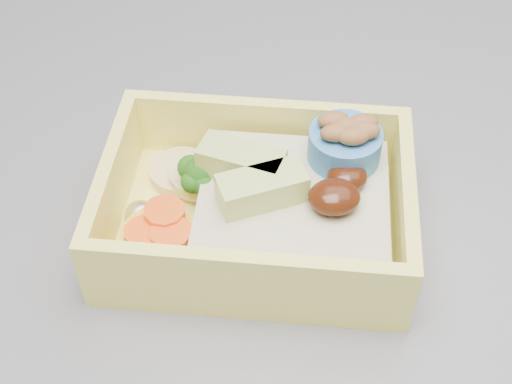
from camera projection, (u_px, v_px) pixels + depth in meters
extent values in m
cube|color=#39393E|center=(264.00, 362.00, 0.45)|extent=(1.24, 0.84, 0.04)
cube|color=#FFF269|center=(256.00, 226.00, 0.49)|extent=(0.23, 0.19, 0.01)
cube|color=#FFF269|center=(265.00, 129.00, 0.52)|extent=(0.20, 0.05, 0.05)
cube|color=#FFF269|center=(245.00, 282.00, 0.42)|extent=(0.20, 0.05, 0.05)
cube|color=#FFF269|center=(404.00, 209.00, 0.46)|extent=(0.04, 0.13, 0.05)
cube|color=#FFF269|center=(112.00, 187.00, 0.48)|extent=(0.04, 0.13, 0.05)
cube|color=tan|center=(293.00, 210.00, 0.48)|extent=(0.15, 0.14, 0.03)
ellipsoid|color=#371408|center=(334.00, 197.00, 0.45)|extent=(0.04, 0.04, 0.02)
ellipsoid|color=#371408|center=(347.00, 177.00, 0.46)|extent=(0.03, 0.03, 0.01)
cube|color=#BBD06D|center=(262.00, 188.00, 0.45)|extent=(0.06, 0.04, 0.02)
cube|color=#BBD06D|center=(241.00, 162.00, 0.47)|extent=(0.06, 0.05, 0.02)
cylinder|color=#6E9751|center=(202.00, 192.00, 0.50)|extent=(0.01, 0.01, 0.02)
sphere|color=#236016|center=(200.00, 172.00, 0.48)|extent=(0.02, 0.02, 0.02)
sphere|color=#236016|center=(215.00, 171.00, 0.49)|extent=(0.02, 0.02, 0.02)
sphere|color=#236016|center=(190.00, 168.00, 0.49)|extent=(0.02, 0.02, 0.02)
sphere|color=#236016|center=(204.00, 184.00, 0.48)|extent=(0.02, 0.02, 0.02)
sphere|color=#236016|center=(192.00, 182.00, 0.48)|extent=(0.02, 0.02, 0.02)
sphere|color=#236016|center=(203.00, 165.00, 0.49)|extent=(0.02, 0.02, 0.02)
cylinder|color=gold|center=(161.00, 243.00, 0.46)|extent=(0.05, 0.05, 0.02)
cylinder|color=#FF5615|center=(160.00, 226.00, 0.45)|extent=(0.03, 0.03, 0.00)
cylinder|color=#FF5615|center=(145.00, 232.00, 0.45)|extent=(0.03, 0.03, 0.00)
cylinder|color=#FF5615|center=(171.00, 233.00, 0.44)|extent=(0.03, 0.03, 0.00)
cylinder|color=#FF5615|center=(165.00, 211.00, 0.45)|extent=(0.03, 0.03, 0.00)
cylinder|color=#D9B77D|center=(181.00, 172.00, 0.52)|extent=(0.05, 0.05, 0.01)
cylinder|color=#D9B77D|center=(201.00, 175.00, 0.51)|extent=(0.05, 0.05, 0.01)
ellipsoid|color=white|center=(231.00, 161.00, 0.52)|extent=(0.02, 0.02, 0.02)
ellipsoid|color=white|center=(141.00, 216.00, 0.48)|extent=(0.02, 0.02, 0.02)
cylinder|color=#387AC1|center=(345.00, 145.00, 0.48)|extent=(0.05, 0.05, 0.02)
ellipsoid|color=brown|center=(347.00, 126.00, 0.47)|extent=(0.02, 0.02, 0.01)
ellipsoid|color=brown|center=(362.00, 123.00, 0.47)|extent=(0.02, 0.02, 0.01)
ellipsoid|color=brown|center=(333.00, 120.00, 0.47)|extent=(0.02, 0.02, 0.01)
ellipsoid|color=brown|center=(354.00, 136.00, 0.46)|extent=(0.02, 0.02, 0.01)
ellipsoid|color=brown|center=(336.00, 133.00, 0.46)|extent=(0.02, 0.02, 0.01)
ellipsoid|color=brown|center=(364.00, 131.00, 0.46)|extent=(0.02, 0.02, 0.01)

